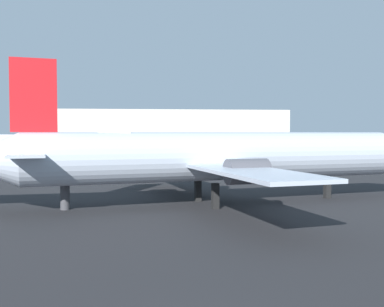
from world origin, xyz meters
TOP-DOWN VIEW (x-y plane):
  - airplane_at_gate at (4.13, 24.80)m, footprint 38.96×29.09m
  - jet_bridge at (-11.90, 23.00)m, footprint 19.78×4.42m
  - terminal_building at (5.61, 126.93)m, footprint 68.17×23.67m

SIDE VIEW (x-z plane):
  - airplane_at_gate at x=4.13m, z-range -1.61..9.29m
  - jet_bridge at x=-11.90m, z-range 1.41..7.22m
  - terminal_building at x=5.61m, z-range 0.00..12.38m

